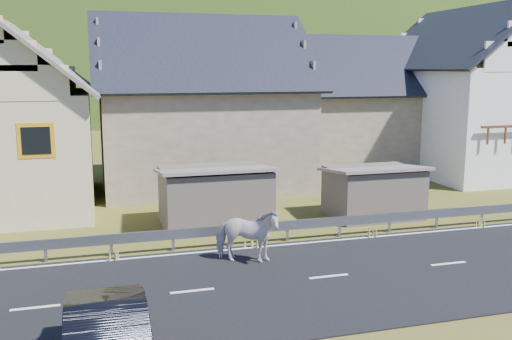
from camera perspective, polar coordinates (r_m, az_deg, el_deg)
name	(u,v)px	position (r m, az deg, el deg)	size (l,w,h in m)	color
ground	(329,278)	(16.97, 7.28, -10.64)	(160.00, 160.00, 0.00)	#495117
road	(329,277)	(16.96, 7.28, -10.58)	(60.00, 7.00, 0.04)	black
lane_markings	(329,276)	(16.96, 7.28, -10.50)	(60.00, 6.60, 0.01)	silver
guardrail	(287,226)	(20.06, 3.16, -5.60)	(28.10, 0.09, 0.75)	#93969B
shed_left	(215,197)	(22.05, -4.16, -2.72)	(4.30, 3.30, 2.40)	#64574D
shed_right	(373,192)	(23.77, 11.63, -2.21)	(3.80, 2.90, 2.20)	#64574D
house_cream	(4,107)	(26.85, -23.86, 5.77)	(7.80, 9.80, 8.30)	beige
house_stone_a	(199,95)	(30.06, -5.72, 7.48)	(10.80, 9.80, 8.90)	gray
house_stone_b	(357,98)	(35.13, 10.06, 7.11)	(9.80, 8.80, 8.10)	gray
house_white	(475,85)	(35.67, 21.05, 7.96)	(8.80, 10.80, 9.70)	white
mountain	(130,147)	(196.61, -12.52, 2.29)	(440.00, 280.00, 260.00)	#224013
horse	(247,235)	(17.74, -0.92, -6.54)	(2.05, 0.94, 1.73)	beige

